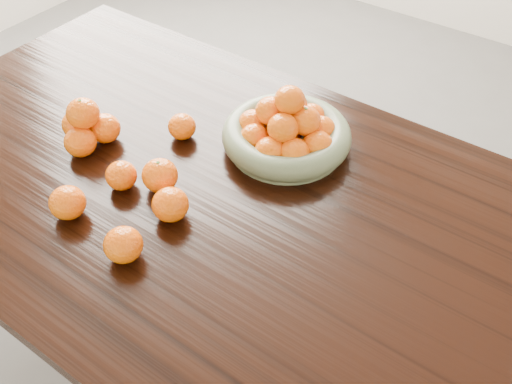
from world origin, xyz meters
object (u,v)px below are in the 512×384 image
Objects in this scene: fruit_bowl at (287,132)px; loose_orange_0 at (160,175)px; dining_table at (255,237)px; orange_pyramid at (86,127)px.

loose_orange_0 is at bearing -117.43° from fruit_bowl.
fruit_bowl is 0.32m from loose_orange_0.
dining_table is 0.49m from orange_pyramid.
orange_pyramid reaches higher than dining_table.
loose_orange_0 is (-0.21, -0.07, 0.13)m from dining_table.
fruit_bowl is 2.12× the size of orange_pyramid.
loose_orange_0 is (0.25, -0.02, -0.01)m from orange_pyramid.
orange_pyramid is (-0.40, -0.27, 0.00)m from fruit_bowl.
loose_orange_0 is at bearing -3.94° from orange_pyramid.
dining_table is at bearing -73.89° from fruit_bowl.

